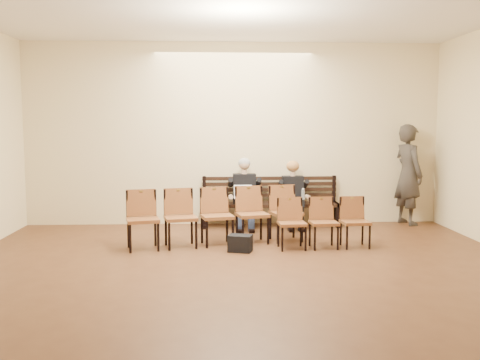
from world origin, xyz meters
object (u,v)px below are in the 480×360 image
object	(u,v)px
bag	(240,243)
passerby	(408,167)
laptop	(244,199)
water_bottle	(303,200)
seated_woman	(293,198)
chair_row_back	(324,223)
chair_row_front	(217,216)
bench	(270,215)
seated_man	(245,194)

from	to	relation	value
bag	passerby	xyz separation A→B (m)	(3.36, 2.10, 0.99)
laptop	water_bottle	world-z (taller)	laptop
seated_woman	chair_row_back	bearing A→B (deg)	-82.40
chair_row_back	chair_row_front	bearing A→B (deg)	166.10
seated_woman	water_bottle	bearing A→B (deg)	-66.08
passerby	water_bottle	bearing A→B (deg)	85.29
bench	chair_row_front	bearing A→B (deg)	-123.96
passerby	chair_row_back	world-z (taller)	passerby
bench	seated_man	world-z (taller)	seated_man
laptop	bag	bearing A→B (deg)	-94.04
passerby	chair_row_front	xyz separation A→B (m)	(-3.71, -1.62, -0.65)
seated_man	water_bottle	size ratio (longest dim) A/B	5.92
bench	laptop	world-z (taller)	laptop
seated_woman	chair_row_front	distance (m)	2.02
bench	seated_woman	size ratio (longest dim) A/B	2.30
chair_row_back	laptop	bearing A→B (deg)	124.46
seated_woman	chair_row_back	size ratio (longest dim) A/B	0.79
seated_man	laptop	distance (m)	0.21
bench	seated_woman	bearing A→B (deg)	-16.03
bench	water_bottle	world-z (taller)	water_bottle
seated_woman	bag	size ratio (longest dim) A/B	3.25
chair_row_back	bag	bearing A→B (deg)	-176.21
laptop	passerby	size ratio (longest dim) A/B	0.15
laptop	passerby	bearing A→B (deg)	8.30
seated_man	passerby	xyz separation A→B (m)	(3.18, 0.22, 0.48)
chair_row_front	chair_row_back	distance (m)	1.70
seated_woman	chair_row_front	size ratio (longest dim) A/B	0.40
seated_man	chair_row_front	distance (m)	1.51
chair_row_back	seated_woman	bearing A→B (deg)	93.98
seated_woman	laptop	world-z (taller)	seated_woman
bag	chair_row_front	world-z (taller)	chair_row_front
bench	seated_woman	world-z (taller)	seated_woman
laptop	chair_row_front	bearing A→B (deg)	-111.46
bench	passerby	size ratio (longest dim) A/B	1.16
chair_row_back	seated_man	bearing A→B (deg)	120.26
seated_man	bench	bearing A→B (deg)	13.47
water_bottle	chair_row_back	world-z (taller)	chair_row_back
bench	bag	xyz separation A→B (m)	(-0.68, -2.00, -0.10)
seated_man	chair_row_front	size ratio (longest dim) A/B	0.45
seated_woman	seated_man	bearing A→B (deg)	180.00
seated_man	passerby	distance (m)	3.23
water_bottle	passerby	bearing A→B (deg)	13.70
seated_man	seated_woman	world-z (taller)	seated_man
laptop	chair_row_back	size ratio (longest dim) A/B	0.24
laptop	chair_row_back	xyz separation A→B (m)	(1.18, -1.50, -0.17)
laptop	water_bottle	bearing A→B (deg)	-4.33
water_bottle	passerby	size ratio (longest dim) A/B	0.10
water_bottle	bag	distance (m)	2.05
seated_woman	water_bottle	world-z (taller)	seated_woman
bench	chair_row_front	xyz separation A→B (m)	(-1.03, -1.52, 0.24)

